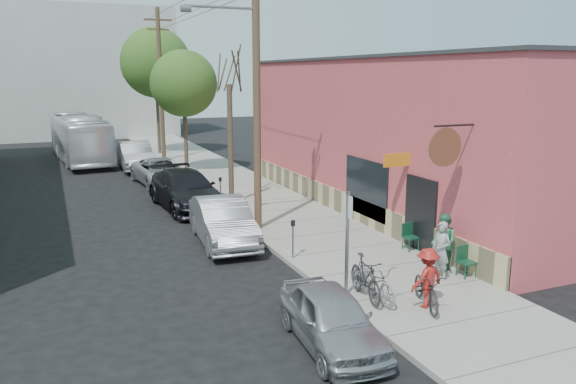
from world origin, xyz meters
name	(u,v)px	position (x,y,z in m)	size (l,w,h in m)	color
ground	(224,270)	(0.00, 0.00, 0.00)	(120.00, 120.00, 0.00)	black
sidewalk	(242,190)	(4.25, 11.00, 0.07)	(4.50, 58.00, 0.15)	gray
cafe_building	(388,135)	(8.99, 4.99, 3.30)	(6.60, 20.20, 6.61)	#BB454E
end_cap_building	(75,73)	(-2.00, 42.00, 6.00)	(18.00, 8.00, 12.00)	#B1B1AC
sign_post	(347,234)	(2.35, -3.47, 1.83)	(0.07, 0.45, 2.80)	slate
parking_meter_near	(293,233)	(2.25, -0.15, 0.98)	(0.14, 0.14, 1.24)	slate
parking_meter_far	(220,186)	(2.25, 8.01, 0.98)	(0.14, 0.14, 1.24)	slate
utility_pole_near	(255,88)	(2.39, 3.64, 5.41)	(3.57, 0.28, 10.00)	#503A28
utility_pole_far	(161,83)	(2.45, 22.44, 5.34)	(1.80, 0.28, 10.00)	#503A28
tree_bare	(230,145)	(2.80, 8.14, 2.81)	(0.24, 0.24, 5.32)	#44392C
tree_leafy_mid	(184,84)	(2.80, 17.11, 5.35)	(3.88, 3.88, 7.15)	#44392C
tree_leafy_far	(156,63)	(2.80, 25.98, 6.69)	(5.01, 5.01, 9.05)	#44392C
patio_chair_a	(411,237)	(6.20, -0.91, 0.59)	(0.50, 0.50, 0.88)	#0F3724
patio_chair_b	(467,262)	(6.20, -3.64, 0.59)	(0.50, 0.50, 0.88)	#0F3724
patron_grey	(441,250)	(5.41, -3.47, 0.99)	(0.61, 0.40, 1.68)	gray
patron_green	(444,242)	(5.96, -2.88, 1.00)	(0.83, 0.65, 1.71)	#338057
cyclist	(427,278)	(3.82, -4.96, 0.91)	(0.99, 0.57, 1.53)	maroon
cyclist_bike	(427,289)	(3.82, -4.96, 0.62)	(0.63, 1.81, 0.95)	black
parked_bike_a	(365,278)	(2.67, -3.91, 0.72)	(0.54, 1.90, 1.14)	black
parked_bike_b	(373,281)	(2.84, -4.03, 0.65)	(0.67, 1.92, 1.01)	slate
car_0	(331,318)	(0.80, -5.62, 0.65)	(1.52, 3.79, 1.29)	#9E9FA6
car_1	(223,222)	(0.80, 2.72, 0.80)	(1.69, 4.84, 1.59)	#9E9EA6
car_2	(186,190)	(0.80, 8.52, 0.83)	(2.34, 5.75, 1.67)	black
car_3	(161,172)	(0.80, 14.43, 0.71)	(2.34, 5.08, 1.41)	#B1B3B9
car_4	(135,156)	(0.23, 20.08, 0.86)	(1.82, 5.22, 1.72)	#979A9E
bus	(80,138)	(-2.74, 25.03, 1.59)	(2.67, 11.41, 3.18)	white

